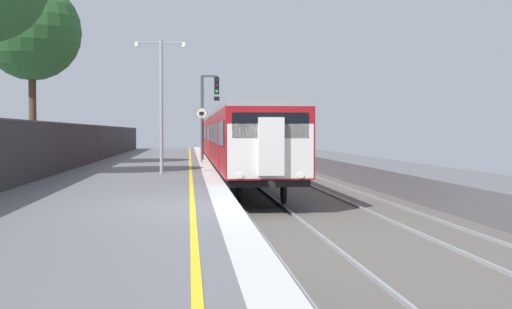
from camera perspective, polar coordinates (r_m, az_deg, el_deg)
name	(u,v)px	position (r m, az deg, el deg)	size (l,w,h in m)	color
ground	(330,234)	(14.51, 6.44, -6.86)	(17.40, 110.00, 1.21)	slate
commuter_train_at_platform	(230,138)	(40.39, -2.31, 1.48)	(2.83, 41.03, 3.81)	maroon
signal_gantry	(207,107)	(38.06, -4.31, 4.16)	(1.10, 0.24, 4.91)	#47474C
speed_limit_sign	(202,128)	(34.41, -4.76, 2.33)	(0.59, 0.08, 2.88)	#59595B
platform_lamp_mid	(161,94)	(25.59, -8.26, 5.23)	(2.00, 0.20, 5.16)	#93999E
background_tree_left	(30,34)	(34.28, -19.12, 9.90)	(4.79, 4.79, 8.93)	#473323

